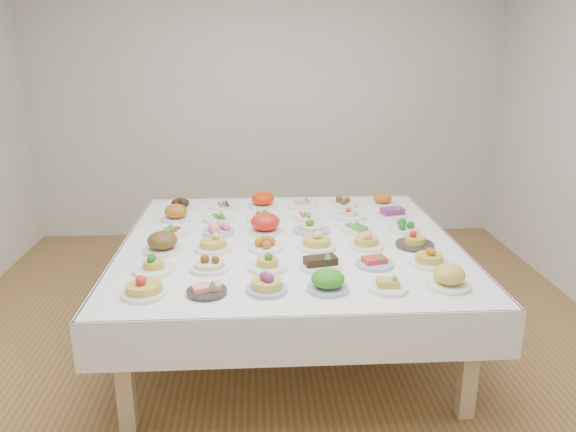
{
  "coord_description": "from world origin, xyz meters",
  "views": [
    {
      "loc": [
        -0.13,
        -3.54,
        2.05
      ],
      "look_at": [
        0.09,
        0.25,
        0.88
      ],
      "focal_mm": 35.0,
      "sensor_mm": 36.0,
      "label": 1
    }
  ],
  "objects": [
    {
      "name": "dish_30",
      "position": [
        -0.74,
        0.93,
        0.8
      ],
      "size": [
        0.25,
        0.25,
        0.11
      ],
      "color": "white",
      "rests_on": "display_table"
    },
    {
      "name": "dish_22",
      "position": [
        0.59,
        0.27,
        0.78
      ],
      "size": [
        0.25,
        0.23,
        0.06
      ],
      "color": "white",
      "rests_on": "display_table"
    },
    {
      "name": "dish_21",
      "position": [
        0.26,
        0.28,
        0.82
      ],
      "size": [
        0.26,
        0.26,
        0.15
      ],
      "color": "#4C66B2",
      "rests_on": "display_table"
    },
    {
      "name": "dish_23",
      "position": [
        0.93,
        0.26,
        0.79
      ],
      "size": [
        0.22,
        0.22,
        0.09
      ],
      "color": "white",
      "rests_on": "display_table"
    },
    {
      "name": "dish_19",
      "position": [
        -0.41,
        0.28,
        0.8
      ],
      "size": [
        0.23,
        0.23,
        0.11
      ],
      "color": "#4C66B2",
      "rests_on": "display_table"
    },
    {
      "name": "dish_8",
      "position": [
        -0.07,
        -0.4,
        0.81
      ],
      "size": [
        0.24,
        0.24,
        0.13
      ],
      "color": "white",
      "rests_on": "display_table"
    },
    {
      "name": "dish_18",
      "position": [
        -0.75,
        0.27,
        0.78
      ],
      "size": [
        0.28,
        0.26,
        0.06
      ],
      "color": "white",
      "rests_on": "display_table"
    },
    {
      "name": "dish_20",
      "position": [
        -0.07,
        0.28,
        0.82
      ],
      "size": [
        0.22,
        0.22,
        0.15
      ],
      "color": "white",
      "rests_on": "display_table"
    },
    {
      "name": "dish_17",
      "position": [
        0.92,
        -0.07,
        0.81
      ],
      "size": [
        0.25,
        0.25,
        0.14
      ],
      "color": "#2D2A28",
      "rests_on": "display_table"
    },
    {
      "name": "dish_33",
      "position": [
        0.25,
        0.94,
        0.79
      ],
      "size": [
        0.25,
        0.25,
        0.1
      ],
      "color": "white",
      "rests_on": "display_table"
    },
    {
      "name": "dish_7",
      "position": [
        -0.42,
        -0.39,
        0.82
      ],
      "size": [
        0.24,
        0.24,
        0.14
      ],
      "color": "white",
      "rests_on": "display_table"
    },
    {
      "name": "dish_9",
      "position": [
        0.25,
        -0.41,
        0.8
      ],
      "size": [
        0.25,
        0.25,
        0.12
      ],
      "color": "white",
      "rests_on": "display_table"
    },
    {
      "name": "dish_4",
      "position": [
        0.58,
        -0.74,
        0.78
      ],
      "size": [
        0.22,
        0.22,
        0.09
      ],
      "color": "white",
      "rests_on": "display_table"
    },
    {
      "name": "dish_1",
      "position": [
        -0.41,
        -0.74,
        0.79
      ],
      "size": [
        0.22,
        0.22,
        0.09
      ],
      "color": "#2D2A28",
      "rests_on": "display_table"
    },
    {
      "name": "dish_14",
      "position": [
        -0.07,
        -0.07,
        0.79
      ],
      "size": [
        0.23,
        0.23,
        0.1
      ],
      "color": "white",
      "rests_on": "display_table"
    },
    {
      "name": "dish_3",
      "position": [
        0.25,
        -0.73,
        0.82
      ],
      "size": [
        0.24,
        0.24,
        0.14
      ],
      "color": "#4C66B2",
      "rests_on": "display_table"
    },
    {
      "name": "dish_24",
      "position": [
        -0.75,
        0.61,
        0.81
      ],
      "size": [
        0.22,
        0.22,
        0.12
      ],
      "color": "white",
      "rests_on": "display_table"
    },
    {
      "name": "display_table",
      "position": [
        0.09,
        0.1,
        0.69
      ],
      "size": [
        2.28,
        2.28,
        0.75
      ],
      "color": "white",
      "rests_on": "ground"
    },
    {
      "name": "dish_13",
      "position": [
        -0.42,
        -0.06,
        0.82
      ],
      "size": [
        0.24,
        0.24,
        0.15
      ],
      "color": "white",
      "rests_on": "display_table"
    },
    {
      "name": "dish_0",
      "position": [
        -0.74,
        -0.73,
        0.82
      ],
      "size": [
        0.24,
        0.24,
        0.15
      ],
      "color": "white",
      "rests_on": "display_table"
    },
    {
      "name": "dish_2",
      "position": [
        -0.08,
        -0.72,
        0.81
      ],
      "size": [
        0.22,
        0.22,
        0.13
      ],
      "color": "#4C66B2",
      "rests_on": "display_table"
    },
    {
      "name": "room_envelope",
      "position": [
        0.0,
        0.0,
        1.83
      ],
      "size": [
        5.02,
        5.02,
        2.81
      ],
      "color": "#98693F",
      "rests_on": "ground"
    },
    {
      "name": "dish_26",
      "position": [
        -0.08,
        0.6,
        0.79
      ],
      "size": [
        0.25,
        0.25,
        0.1
      ],
      "color": "white",
      "rests_on": "display_table"
    },
    {
      "name": "dish_28",
      "position": [
        0.59,
        0.61,
        0.8
      ],
      "size": [
        0.25,
        0.25,
        0.12
      ],
      "color": "white",
      "rests_on": "display_table"
    },
    {
      "name": "dish_32",
      "position": [
        -0.08,
        0.94,
        0.81
      ],
      "size": [
        0.23,
        0.23,
        0.13
      ],
      "color": "white",
      "rests_on": "display_table"
    },
    {
      "name": "dish_27",
      "position": [
        0.25,
        0.6,
        0.77
      ],
      "size": [
        0.23,
        0.23,
        0.05
      ],
      "color": "white",
      "rests_on": "display_table"
    },
    {
      "name": "dish_31",
      "position": [
        -0.4,
        0.94,
        0.77
      ],
      "size": [
        0.25,
        0.25,
        0.05
      ],
      "color": "white",
      "rests_on": "display_table"
    },
    {
      "name": "dish_5",
      "position": [
        0.93,
        -0.72,
        0.82
      ],
      "size": [
        0.26,
        0.26,
        0.15
      ],
      "color": "white",
      "rests_on": "display_table"
    },
    {
      "name": "dish_25",
      "position": [
        -0.42,
        0.6,
        0.77
      ],
      "size": [
        0.24,
        0.24,
        0.05
      ],
      "color": "white",
      "rests_on": "display_table"
    },
    {
      "name": "dish_12",
      "position": [
        -0.75,
        -0.07,
        0.82
      ],
      "size": [
        0.25,
        0.25,
        0.15
      ],
      "color": "white",
      "rests_on": "display_table"
    },
    {
      "name": "dish_15",
      "position": [
        0.26,
        -0.06,
        0.82
      ],
      "size": [
        0.26,
        0.26,
        0.15
      ],
      "color": "white",
      "rests_on": "display_table"
    },
    {
      "name": "dish_10",
      "position": [
        0.58,
        -0.39,
        0.79
      ],
      "size": [
        0.23,
        0.23,
        0.1
      ],
      "color": "#4C66B2",
      "rests_on": "display_table"
    },
    {
      "name": "dish_16",
      "position": [
        0.59,
        -0.06,
        0.81
      ],
      "size": [
        0.23,
        0.23,
        0.14
      ],
      "color": "white",
      "rests_on": "display_table"
    },
    {
      "name": "dish_6",
      "position": [
        -0.75,
        -0.4,
        0.81
      ],
      "size": [
        0.25,
        0.25,
        0.13
      ],
      "color": "white",
      "rests_on": "display_table"
    },
    {
      "name": "dish_11",
      "position": [
        0.92,
        -0.39,
        0.82
      ],
      "size": [
        0.24,
        0.24,
        0.14
      ],
      "color": "white",
      "rests_on": "display_table"
    },
    {
      "name": "dish_34",
      "position": [
        0.6,
        0.93,
        0.79
      ],
      "size": [
        0.22,
        0.22,
        0.09
      ],
      "color": "white",
      "rests_on": "display_table"
    },
    {
      "name": "dish_35",
      "position": [
        0.93,
        0.94,
        0.81
      ],
      "size": [
        0.23,
        0.23,
        0.13
      ],
      "color": "white",
      "rests_on": "display_table"
    },
    {
      "name": "dish_29",
      "position": [
        0.93,
        0.61,
        0.79
      ],
      "size": [
        0.23,
        0.23,
        0.1
      ],
      "color": "white",
      "rests_on": "display_table"
    }
  ]
}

